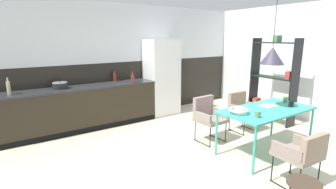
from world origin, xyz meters
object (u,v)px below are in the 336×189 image
refrigerator_column (161,77)px  bottle_spice_small (115,77)px  mug_white_ceramic (285,99)px  dining_table (267,112)px  armchair_far_side (208,114)px  bottle_vinegar_dark (9,88)px  pendant_lamp_over_table_near (272,56)px  mug_short_terracotta (291,104)px  armchair_head_of_table (241,107)px  side_stool (304,186)px  fruit_bowl (239,110)px  cooking_pot (60,85)px  bottle_oil_tall (133,78)px  mug_dark_espresso (258,114)px  open_shelf_unit (273,79)px  armchair_near_window (303,151)px  open_book (269,106)px

refrigerator_column → bottle_spice_small: (-1.12, 0.19, 0.07)m
mug_white_ceramic → dining_table: bearing=-172.7°
armchair_far_side → bottle_vinegar_dark: size_ratio=2.69×
pendant_lamp_over_table_near → mug_short_terracotta: bearing=-15.8°
armchair_head_of_table → bottle_spice_small: bearing=-47.6°
dining_table → side_stool: 1.65m
fruit_bowl → pendant_lamp_over_table_near: (0.58, -0.10, 0.80)m
cooking_pot → bottle_oil_tall: 1.46m
mug_dark_espresso → dining_table: bearing=21.0°
mug_short_terracotta → open_shelf_unit: bearing=45.2°
armchair_head_of_table → fruit_bowl: fruit_bowl is taller
armchair_near_window → side_stool: bearing=-146.0°
armchair_near_window → mug_dark_espresso: size_ratio=6.03×
armchair_near_window → pendant_lamp_over_table_near: size_ratio=0.67×
armchair_near_window → bottle_spice_small: bottle_spice_small is taller
mug_short_terracotta → open_shelf_unit: (1.04, 1.05, 0.17)m
bottle_oil_tall → refrigerator_column: bearing=14.7°
dining_table → armchair_far_side: bearing=115.9°
bottle_oil_tall → armchair_near_window: bearing=-80.3°
armchair_far_side → mug_dark_espresso: bearing=83.9°
refrigerator_column → open_shelf_unit: (1.70, -1.90, 0.05)m
armchair_far_side → open_shelf_unit: open_shelf_unit is taller
armchair_near_window → open_book: 1.22m
armchair_near_window → bottle_spice_small: 4.01m
mug_dark_espresso → pendant_lamp_over_table_near: (0.50, 0.19, 0.80)m
refrigerator_column → dining_table: refrigerator_column is taller
mug_white_ceramic → mug_dark_espresso: size_ratio=1.05×
mug_dark_espresso → pendant_lamp_over_table_near: size_ratio=0.11×
bottle_oil_tall → fruit_bowl: bearing=-78.0°
mug_short_terracotta → cooking_pot: (-3.00, 2.96, 0.16)m
mug_short_terracotta → pendant_lamp_over_table_near: pendant_lamp_over_table_near is taller
dining_table → fruit_bowl: bearing=170.7°
bottle_spice_small → side_stool: 4.26m
armchair_far_side → open_book: 1.04m
bottle_oil_tall → open_shelf_unit: 3.09m
mug_white_ceramic → mug_short_terracotta: 0.29m
dining_table → armchair_near_window: 1.04m
side_stool → mug_dark_espresso: bearing=60.3°
bottle_spice_small → refrigerator_column: bearing=-9.8°
mug_dark_espresso → cooking_pot: 3.64m
armchair_far_side → mug_dark_espresso: size_ratio=6.57×
fruit_bowl → side_stool: size_ratio=0.69×
dining_table → open_book: size_ratio=5.94×
mug_white_ceramic → mug_dark_espresso: bearing=-166.5°
armchair_near_window → cooking_pot: bearing=123.1°
open_book → mug_dark_espresso: size_ratio=2.16×
armchair_near_window → cooking_pot: cooking_pot is taller
open_book → bottle_vinegar_dark: size_ratio=0.89×
open_book → bottle_vinegar_dark: bottle_vinegar_dark is taller
dining_table → bottle_vinegar_dark: size_ratio=5.27×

